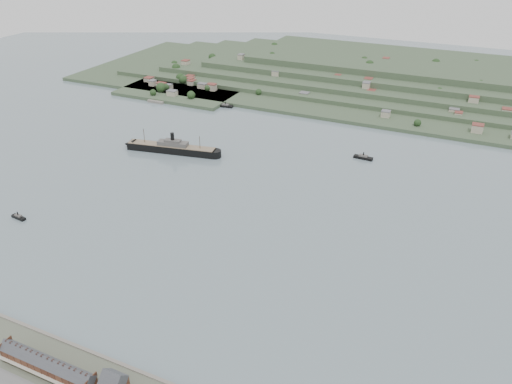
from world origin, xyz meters
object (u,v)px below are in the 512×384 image
at_px(steamship, 169,148).
at_px(tugboat, 19,217).
at_px(gabled_building, 114,384).
at_px(terrace_row, 47,366).

xyz_separation_m(steamship, tugboat, (-34.59, -151.49, -3.05)).
bearing_deg(gabled_building, terrace_row, -173.88).
bearing_deg(terrace_row, steamship, 110.96).
height_order(gabled_building, steamship, steamship).
xyz_separation_m(gabled_building, steamship, (-134.48, 249.12, -3.73)).
bearing_deg(gabled_building, tugboat, 149.99).
relative_size(gabled_building, tugboat, 1.07).
distance_m(gabled_building, tugboat, 195.35).
xyz_separation_m(terrace_row, gabled_building, (37.50, 4.02, 1.34)).
bearing_deg(terrace_row, gabled_building, 6.12).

